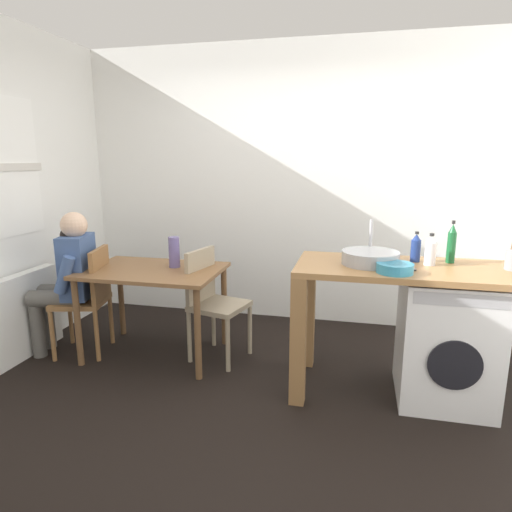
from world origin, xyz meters
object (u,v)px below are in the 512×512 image
(chair_opposite, at_px, (212,298))
(mixing_bowl, at_px, (395,267))
(bottle_tall_green, at_px, (416,248))
(bottle_squat_brown, at_px, (431,251))
(vase, at_px, (174,252))
(seated_person, at_px, (68,276))
(washing_machine, at_px, (446,339))
(dining_table, at_px, (153,280))
(bottle_clear_small, at_px, (452,244))
(chair_person_seat, at_px, (89,295))

(chair_opposite, distance_m, mixing_bowl, 1.51)
(bottle_tall_green, distance_m, bottle_squat_brown, 0.12)
(vase, bearing_deg, chair_opposite, -5.55)
(seated_person, bearing_deg, chair_opposite, -94.12)
(chair_opposite, relative_size, washing_machine, 1.05)
(seated_person, height_order, vase, seated_person)
(washing_machine, height_order, mixing_bowl, mixing_bowl)
(dining_table, xyz_separation_m, bottle_tall_green, (2.00, -0.05, 0.37))
(bottle_tall_green, distance_m, bottle_clear_small, 0.23)
(seated_person, distance_m, bottle_tall_green, 2.73)
(bottle_clear_small, height_order, mixing_bowl, bottle_clear_small)
(bottle_clear_small, bearing_deg, mixing_bowl, -136.26)
(seated_person, bearing_deg, mixing_bowl, -109.43)
(seated_person, height_order, bottle_squat_brown, seated_person)
(mixing_bowl, bearing_deg, chair_opposite, 161.09)
(dining_table, relative_size, chair_person_seat, 1.22)
(mixing_bowl, bearing_deg, vase, 163.56)
(washing_machine, height_order, vase, vase)
(seated_person, xyz_separation_m, bottle_squat_brown, (2.79, -0.01, 0.35))
(dining_table, distance_m, bottle_clear_small, 2.27)
(mixing_bowl, bearing_deg, chair_person_seat, 172.44)
(chair_opposite, distance_m, washing_machine, 1.77)
(bottle_clear_small, bearing_deg, chair_person_seat, -178.88)
(bottle_clear_small, bearing_deg, chair_opposite, 176.85)
(dining_table, distance_m, chair_person_seat, 0.57)
(seated_person, height_order, bottle_tall_green, seated_person)
(dining_table, relative_size, mixing_bowl, 4.86)
(dining_table, bearing_deg, bottle_tall_green, -1.30)
(vase, bearing_deg, bottle_clear_small, -3.53)
(chair_person_seat, relative_size, washing_machine, 1.05)
(washing_machine, xyz_separation_m, vase, (-2.08, 0.30, 0.44))
(dining_table, xyz_separation_m, chair_person_seat, (-0.55, -0.08, -0.14))
(mixing_bowl, bearing_deg, dining_table, 167.76)
(bottle_clear_small, bearing_deg, washing_machine, -93.08)
(bottle_clear_small, relative_size, mixing_bowl, 1.29)
(bottle_tall_green, bearing_deg, bottle_clear_small, 4.24)
(bottle_clear_small, bearing_deg, vase, 176.47)
(bottle_tall_green, relative_size, bottle_clear_small, 0.72)
(bottle_tall_green, height_order, mixing_bowl, bottle_tall_green)
(chair_person_seat, xyz_separation_m, bottle_squat_brown, (2.64, -0.05, 0.51))
(dining_table, xyz_separation_m, vase, (0.15, 0.10, 0.22))
(chair_person_seat, distance_m, bottle_clear_small, 2.84)
(seated_person, xyz_separation_m, bottle_tall_green, (2.71, 0.07, 0.34))
(dining_table, bearing_deg, bottle_squat_brown, -3.68)
(dining_table, xyz_separation_m, bottle_clear_small, (2.23, -0.03, 0.41))
(bottle_tall_green, xyz_separation_m, mixing_bowl, (-0.16, -0.35, -0.06))
(chair_opposite, bearing_deg, vase, -81.44)
(bottle_clear_small, xyz_separation_m, vase, (-2.08, 0.13, -0.19))
(dining_table, height_order, bottle_tall_green, bottle_tall_green)
(chair_opposite, xyz_separation_m, vase, (-0.33, 0.03, 0.36))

